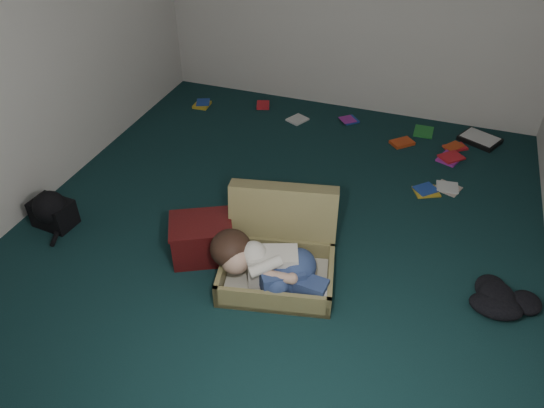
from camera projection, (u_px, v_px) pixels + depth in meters
The scene contains 10 objects.
floor at pixel (278, 228), 4.22m from camera, with size 4.50×4.50×0.00m, color #0F2A2C.
wall_front at pixel (59, 339), 1.74m from camera, with size 4.50×4.50×0.00m, color silver.
wall_left at pixel (27, 38), 3.96m from camera, with size 4.50×4.50×0.00m, color silver.
suitcase at pixel (279, 250), 3.75m from camera, with size 0.92×0.90×0.57m.
person at pixel (268, 264), 3.58m from camera, with size 0.87×0.43×0.35m.
maroon_bin at pixel (202, 239), 3.88m from camera, with size 0.56×0.52×0.31m.
backpack at pixel (53, 212), 4.19m from camera, with size 0.39×0.32×0.24m, color black, non-canonical shape.
clothing_pile at pixel (507, 299), 3.52m from camera, with size 0.42×0.34×0.13m, color black, non-canonical shape.
paper_tray at pixel (480, 139), 5.28m from camera, with size 0.45×0.40×0.05m.
book_scatter at pixel (366, 139), 5.32m from camera, with size 2.95×1.29×0.02m.
Camera 1 is at (1.03, -3.07, 2.71)m, focal length 35.00 mm.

